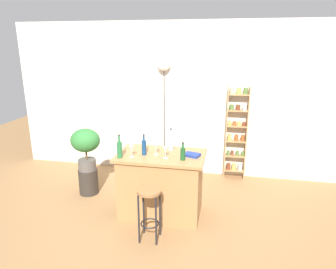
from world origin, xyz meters
TOP-DOWN VIEW (x-y plane):
  - ground at (0.00, 0.00)m, footprint 12.00×12.00m
  - back_wall at (0.00, 1.95)m, footprint 6.40×0.10m
  - kitchen_counter at (0.00, 0.30)m, footprint 1.22×0.75m
  - bar_stool at (-0.01, -0.34)m, footprint 0.30×0.30m
  - spice_shelf at (1.05, 1.81)m, footprint 0.38×0.15m
  - plant_stool at (-1.32, 0.68)m, footprint 0.31×0.31m
  - potted_plant at (-1.32, 0.68)m, footprint 0.47×0.42m
  - bottle_soda_blue at (-0.23, 0.24)m, footprint 0.06×0.06m
  - bottle_vinegar at (0.33, 0.14)m, footprint 0.07×0.07m
  - bottle_spirits_clear at (0.10, 0.50)m, footprint 0.07×0.07m
  - bottle_wine_red at (-0.52, 0.06)m, footprint 0.07×0.07m
  - wine_glass_left at (0.09, 0.16)m, footprint 0.07×0.07m
  - wine_glass_center at (-0.36, 0.12)m, footprint 0.07×0.07m
  - wine_glass_right at (-0.06, 0.27)m, footprint 0.07×0.07m
  - cookbook at (0.43, 0.31)m, footprint 0.25×0.21m
  - pendant_globe_light at (-0.28, 1.84)m, footprint 0.24×0.24m

SIDE VIEW (x-z plane):
  - ground at x=0.00m, z-range 0.00..0.00m
  - plant_stool at x=-1.32m, z-range 0.00..0.42m
  - kitchen_counter at x=0.00m, z-range 0.00..0.92m
  - bar_stool at x=-0.01m, z-range 0.16..0.85m
  - potted_plant at x=-1.32m, z-range 0.51..1.20m
  - spice_shelf at x=1.05m, z-range 0.03..1.72m
  - cookbook at x=0.43m, z-range 0.92..0.95m
  - bottle_vinegar at x=0.33m, z-range 0.89..1.13m
  - bottle_soda_blue at x=-0.23m, z-range 0.88..1.18m
  - wine_glass_left at x=0.09m, z-range 0.95..1.12m
  - wine_glass_center at x=-0.36m, z-range 0.95..1.12m
  - wine_glass_right at x=-0.06m, z-range 0.95..1.12m
  - bottle_wine_red at x=-0.52m, z-range 0.88..1.20m
  - bottle_spirits_clear at x=0.10m, z-range 0.88..1.20m
  - back_wall at x=0.00m, z-range 0.00..2.80m
  - pendant_globe_light at x=-0.28m, z-range 0.94..3.11m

